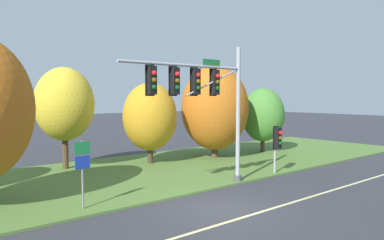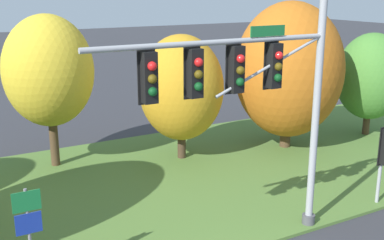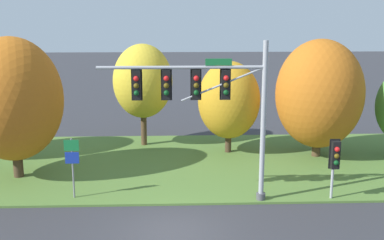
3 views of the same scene
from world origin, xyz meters
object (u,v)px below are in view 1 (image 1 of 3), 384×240
Objects in this scene: tree_behind_signpost at (64,104)px; tree_mid_verge at (150,117)px; tree_right_far at (263,115)px; traffic_signal_mast at (204,93)px; route_sign_post at (82,164)px; pedestrian_signal_near_kerb at (277,140)px; tree_tall_centre at (215,108)px.

tree_behind_signpost is 5.41m from tree_mid_verge.
tree_mid_verge reaches higher than tree_right_far.
traffic_signal_mast is 2.64× the size of route_sign_post.
traffic_signal_mast is 2.63× the size of pedestrian_signal_near_kerb.
tree_mid_verge is at bearing 41.71° from route_sign_post.
tree_right_far is at bearing 17.13° from route_sign_post.
traffic_signal_mast reaches higher than tree_mid_verge.
route_sign_post is at bearing 174.84° from traffic_signal_mast.
tree_right_far is at bearing -8.38° from tree_mid_verge.
tree_tall_centre is at bearing 174.60° from tree_right_far.
tree_mid_verge is 0.80× the size of tree_tall_centre.
tree_mid_verge is 5.06m from tree_tall_centre.
traffic_signal_mast is 1.41× the size of tree_right_far.
tree_right_far is (4.84, -0.46, -0.64)m from tree_tall_centre.
traffic_signal_mast is 13.04m from tree_right_far.
tree_tall_centre reaches higher than tree_right_far.
traffic_signal_mast is 9.71m from tree_behind_signpost.
tree_behind_signpost is at bearing 167.79° from tree_right_far.
tree_right_far is (11.51, 5.90, -1.63)m from traffic_signal_mast.
traffic_signal_mast is 6.12m from pedestrian_signal_near_kerb.
pedestrian_signal_near_kerb is at bearing -46.30° from tree_behind_signpost.
tree_behind_signpost is (-8.82, 9.23, 2.03)m from pedestrian_signal_near_kerb.
pedestrian_signal_near_kerb is at bearing -134.86° from tree_right_far.
traffic_signal_mast is 7.69m from tree_mid_verge.
traffic_signal_mast reaches higher than tree_tall_centre.
route_sign_post is at bearing -138.29° from tree_mid_verge.
tree_behind_signpost reaches higher than pedestrian_signal_near_kerb.
route_sign_post is (-5.91, 0.53, -2.81)m from traffic_signal_mast.
tree_mid_verge is at bearing 168.74° from tree_tall_centre.
route_sign_post is 10.32m from tree_mid_verge.
tree_tall_centre is at bearing 43.62° from traffic_signal_mast.
tree_right_far is at bearing 27.14° from traffic_signal_mast.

